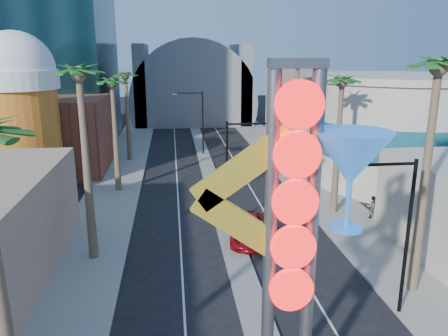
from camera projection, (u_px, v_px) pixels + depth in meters
sidewalk_west at (119, 176)px, 45.87m from camera, size 5.00×100.00×0.15m
sidewalk_east at (295, 170)px, 48.05m from camera, size 5.00×100.00×0.15m
median at (207, 166)px, 49.84m from camera, size 1.60×84.00×0.15m
brick_filler_west at (59, 135)px, 46.99m from camera, size 10.00×10.00×8.00m
filler_east at (317, 110)px, 60.00m from camera, size 10.00×20.00×10.00m
beer_mug at (20, 109)px, 38.20m from camera, size 7.00×7.00×14.50m
turquoise_building at (395, 130)px, 42.90m from camera, size 16.60×16.60×10.60m
canopy at (192, 98)px, 81.36m from camera, size 22.00×16.00×22.00m
neon_sign at (316, 221)px, 14.46m from camera, size 6.53×2.60×12.55m
streetlight_0 at (234, 164)px, 31.40m from camera, size 3.79×0.25×8.00m
streetlight_1 at (198, 117)px, 54.29m from camera, size 3.79×0.25×8.00m
streetlight_2 at (400, 224)px, 20.61m from camera, size 3.45×0.25×8.00m
palm_1 at (80, 86)px, 24.93m from camera, size 2.40×2.40×12.70m
palm_2 at (112, 89)px, 38.70m from camera, size 2.40×2.40×11.20m
palm_3 at (126, 81)px, 50.21m from camera, size 2.40×2.40×11.20m
palm_5 at (437, 83)px, 21.12m from camera, size 2.40×2.40×13.20m
palm_6 at (342, 90)px, 32.98m from camera, size 2.40×2.40×11.70m
palm_7 at (298, 71)px, 44.26m from camera, size 2.40×2.40×12.70m
red_pickup at (248, 229)px, 30.37m from camera, size 3.09×5.98×1.61m
pedestrian_b at (372, 207)px, 33.88m from camera, size 1.10×1.04×1.80m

